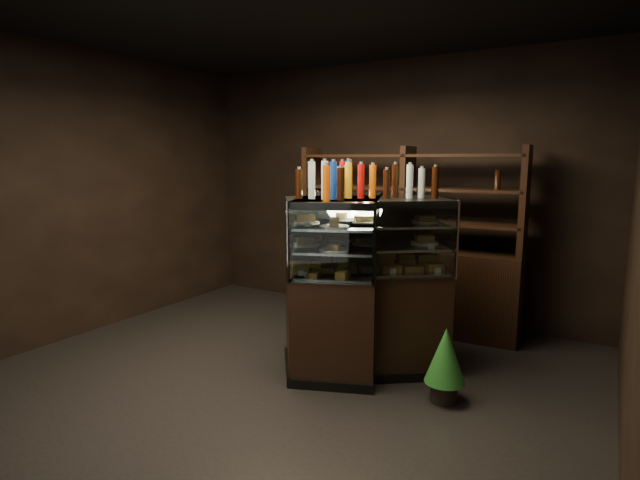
# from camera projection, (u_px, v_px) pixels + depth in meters

# --- Properties ---
(ground) EXTENTS (5.00, 5.00, 0.00)m
(ground) POSITION_uv_depth(u_px,v_px,m) (266.00, 388.00, 4.10)
(ground) COLOR black
(ground) RESTS_ON ground
(room_shell) EXTENTS (5.02, 5.02, 3.01)m
(room_shell) POSITION_uv_depth(u_px,v_px,m) (262.00, 149.00, 3.79)
(room_shell) COLOR black
(room_shell) RESTS_ON ground
(display_case) EXTENTS (1.64, 1.57, 1.54)m
(display_case) POSITION_uv_depth(u_px,v_px,m) (353.00, 309.00, 4.54)
(display_case) COLOR black
(display_case) RESTS_ON ground
(food_display) EXTENTS (1.18, 1.28, 0.47)m
(food_display) POSITION_uv_depth(u_px,v_px,m) (353.00, 243.00, 4.43)
(food_display) COLOR gold
(food_display) RESTS_ON display_case
(bottles_top) EXTENTS (1.01, 1.14, 0.30)m
(bottles_top) POSITION_uv_depth(u_px,v_px,m) (354.00, 181.00, 4.35)
(bottles_top) COLOR black
(bottles_top) RESTS_ON display_case
(potted_conifer) EXTENTS (0.31, 0.31, 0.67)m
(potted_conifer) POSITION_uv_depth(u_px,v_px,m) (446.00, 354.00, 3.83)
(potted_conifer) COLOR black
(potted_conifer) RESTS_ON ground
(back_shelving) EXTENTS (2.45, 0.51, 2.00)m
(back_shelving) POSITION_uv_depth(u_px,v_px,m) (405.00, 274.00, 5.54)
(back_shelving) COLOR black
(back_shelving) RESTS_ON ground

